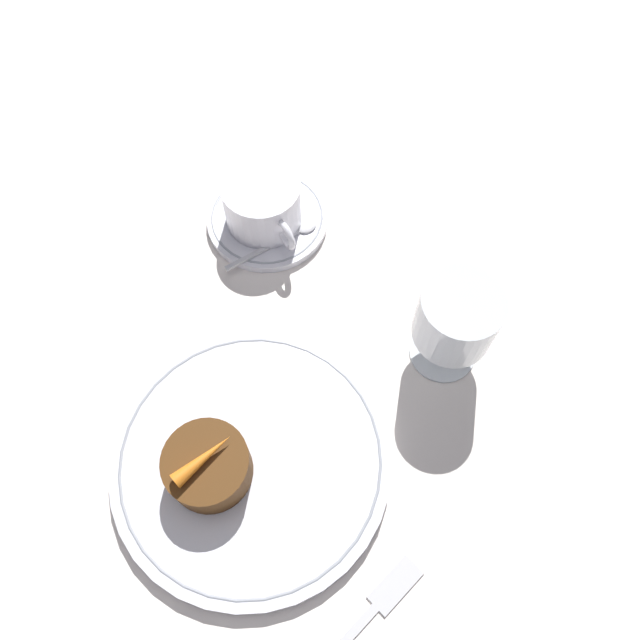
# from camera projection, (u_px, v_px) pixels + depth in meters

# --- Properties ---
(ground_plane) EXTENTS (3.00, 3.00, 0.00)m
(ground_plane) POSITION_uv_depth(u_px,v_px,m) (293.00, 438.00, 0.60)
(ground_plane) COLOR white
(dinner_plate) EXTENTS (0.26, 0.26, 0.01)m
(dinner_plate) POSITION_uv_depth(u_px,v_px,m) (252.00, 462.00, 0.58)
(dinner_plate) COLOR white
(dinner_plate) RESTS_ON ground_plane
(saucer) EXTENTS (0.14, 0.14, 0.01)m
(saucer) POSITION_uv_depth(u_px,v_px,m) (268.00, 218.00, 0.71)
(saucer) COLOR white
(saucer) RESTS_ON ground_plane
(coffee_cup) EXTENTS (0.11, 0.09, 0.06)m
(coffee_cup) POSITION_uv_depth(u_px,v_px,m) (263.00, 202.00, 0.67)
(coffee_cup) COLOR white
(coffee_cup) RESTS_ON saucer
(spoon) EXTENTS (0.02, 0.11, 0.00)m
(spoon) POSITION_uv_depth(u_px,v_px,m) (282.00, 240.00, 0.69)
(spoon) COLOR silver
(spoon) RESTS_ON saucer
(wine_glass) EXTENTS (0.08, 0.08, 0.11)m
(wine_glass) POSITION_uv_depth(u_px,v_px,m) (453.00, 317.00, 0.58)
(wine_glass) COLOR silver
(wine_glass) RESTS_ON ground_plane
(fork) EXTENTS (0.06, 0.19, 0.01)m
(fork) POSITION_uv_depth(u_px,v_px,m) (356.00, 629.00, 0.53)
(fork) COLOR silver
(fork) RESTS_ON ground_plane
(dessert_cake) EXTENTS (0.08, 0.08, 0.04)m
(dessert_cake) POSITION_uv_depth(u_px,v_px,m) (208.00, 466.00, 0.55)
(dessert_cake) COLOR #563314
(dessert_cake) RESTS_ON dinner_plate
(carrot_garnish) EXTENTS (0.02, 0.06, 0.01)m
(carrot_garnish) POSITION_uv_depth(u_px,v_px,m) (203.00, 459.00, 0.53)
(carrot_garnish) COLOR orange
(carrot_garnish) RESTS_ON dessert_cake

